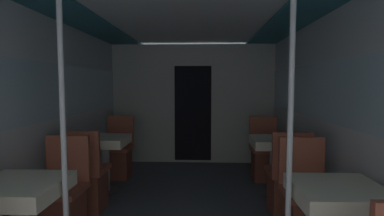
# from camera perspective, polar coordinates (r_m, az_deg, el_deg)

# --- Properties ---
(wall_left) EXTENTS (0.05, 6.68, 2.07)m
(wall_left) POSITION_cam_1_polar(r_m,az_deg,el_deg) (3.37, -26.57, -1.09)
(wall_left) COLOR silver
(wall_left) RESTS_ON ground_plane
(wall_right) EXTENTS (0.05, 6.68, 2.07)m
(wall_right) POSITION_cam_1_polar(r_m,az_deg,el_deg) (3.21, 25.13, -1.31)
(wall_right) COLOR silver
(wall_right) RESTS_ON ground_plane
(ceiling_panel) EXTENTS (2.88, 6.68, 0.07)m
(ceiling_panel) POSITION_cam_1_polar(r_m,az_deg,el_deg) (3.04, -1.46, 18.57)
(ceiling_panel) COLOR silver
(ceiling_panel) RESTS_ON wall_left
(bulkhead_far) EXTENTS (2.82, 0.09, 2.07)m
(bulkhead_far) POSITION_cam_1_polar(r_m,az_deg,el_deg) (5.26, 0.19, 0.73)
(bulkhead_far) COLOR #A8A8A3
(bulkhead_far) RESTS_ON ground_plane
(dining_table_left_0) EXTENTS (0.57, 0.57, 0.71)m
(dining_table_left_0) POSITION_cam_1_polar(r_m,az_deg,el_deg) (2.45, -30.04, -14.85)
(dining_table_left_0) COLOR #4C4C51
(dining_table_left_0) RESTS_ON ground_plane
(chair_left_far_0) EXTENTS (0.40, 0.40, 0.90)m
(chair_left_far_0) POSITION_cam_1_polar(r_m,az_deg,el_deg) (3.03, -23.64, -16.79)
(chair_left_far_0) COLOR brown
(chair_left_far_0) RESTS_ON ground_plane
(support_pole_left_0) EXTENTS (0.04, 0.04, 2.07)m
(support_pole_left_0) POSITION_cam_1_polar(r_m,az_deg,el_deg) (2.19, -23.30, -4.70)
(support_pole_left_0) COLOR silver
(support_pole_left_0) RESTS_ON ground_plane
(dining_table_left_1) EXTENTS (0.57, 0.57, 0.71)m
(dining_table_left_1) POSITION_cam_1_polar(r_m,az_deg,el_deg) (4.00, -16.32, -7.07)
(dining_table_left_1) COLOR #4C4C51
(dining_table_left_1) RESTS_ON ground_plane
(chair_left_near_1) EXTENTS (0.40, 0.40, 0.90)m
(chair_left_near_1) POSITION_cam_1_polar(r_m,az_deg,el_deg) (3.54, -19.31, -13.53)
(chair_left_near_1) COLOR brown
(chair_left_near_1) RESTS_ON ground_plane
(chair_left_far_1) EXTENTS (0.40, 0.40, 0.90)m
(chair_left_far_1) POSITION_cam_1_polar(r_m,az_deg,el_deg) (4.61, -13.90, -9.22)
(chair_left_far_1) COLOR brown
(chair_left_far_1) RESTS_ON ground_plane
(dining_table_right_0) EXTENTS (0.57, 0.57, 0.71)m
(dining_table_right_0) POSITION_cam_1_polar(r_m,az_deg,el_deg) (2.28, 26.04, -16.17)
(dining_table_right_0) COLOR #4C4C51
(dining_table_right_0) RESTS_ON ground_plane
(chair_right_far_0) EXTENTS (0.40, 0.40, 0.90)m
(chair_right_far_0) POSITION_cam_1_polar(r_m,az_deg,el_deg) (2.89, 20.94, -17.75)
(chair_right_far_0) COLOR brown
(chair_right_far_0) RESTS_ON ground_plane
(support_pole_right_0) EXTENTS (0.04, 0.04, 2.07)m
(support_pole_right_0) POSITION_cam_1_polar(r_m,az_deg,el_deg) (2.05, 18.17, -5.14)
(support_pole_right_0) COLOR silver
(support_pole_right_0) RESTS_ON ground_plane
(dining_table_right_1) EXTENTS (0.57, 0.57, 0.71)m
(dining_table_right_1) POSITION_cam_1_polar(r_m,az_deg,el_deg) (3.90, 15.46, -7.35)
(dining_table_right_1) COLOR #4C4C51
(dining_table_right_1) RESTS_ON ground_plane
(chair_right_near_1) EXTENTS (0.40, 0.40, 0.90)m
(chair_right_near_1) POSITION_cam_1_polar(r_m,az_deg,el_deg) (3.43, 17.65, -14.11)
(chair_right_near_1) COLOR brown
(chair_right_near_1) RESTS_ON ground_plane
(chair_right_far_1) EXTENTS (0.40, 0.40, 0.90)m
(chair_right_far_1) POSITION_cam_1_polar(r_m,az_deg,el_deg) (4.52, 13.67, -9.49)
(chair_right_far_1) COLOR brown
(chair_right_far_1) RESTS_ON ground_plane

